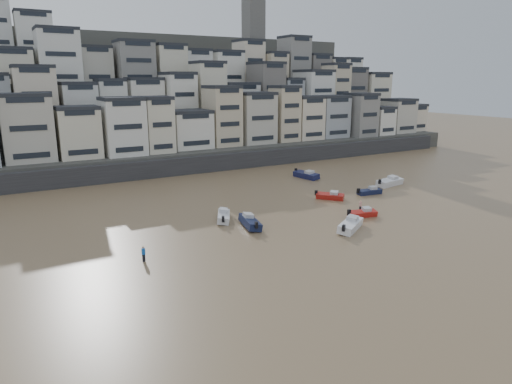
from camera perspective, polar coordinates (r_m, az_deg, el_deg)
ground at (r=39.89m, az=18.31°, el=-15.33°), size 400.00×400.00×0.00m
harbor_wall at (r=96.42m, az=-7.18°, el=3.50°), size 140.00×3.00×3.50m
hillside at (r=133.99m, az=-12.30°, el=11.04°), size 141.04×66.00×50.00m
boat_e at (r=75.10m, az=9.24°, el=-0.41°), size 4.34×4.75×1.33m
boat_c at (r=60.40m, az=-0.75°, el=-3.63°), size 3.21×6.21×1.62m
boat_f at (r=63.22m, az=-4.09°, el=-2.91°), size 4.11×5.71×1.50m
boat_b at (r=66.47m, az=13.17°, el=-2.52°), size 4.79×2.47×1.25m
boat_g at (r=87.15m, az=16.39°, el=1.35°), size 6.81×3.17×1.79m
boat_d at (r=79.75m, az=14.01°, el=0.19°), size 4.93×2.18×1.30m
boat_i at (r=90.47m, az=6.30°, el=2.26°), size 2.94×6.51×1.71m
boat_a at (r=60.42m, az=11.73°, el=-3.88°), size 6.37×5.02×1.70m
person_blue at (r=50.61m, az=-13.88°, el=-7.52°), size 0.44×0.44×1.74m
person_pink at (r=68.93m, az=12.91°, el=-1.70°), size 0.44×0.44×1.74m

